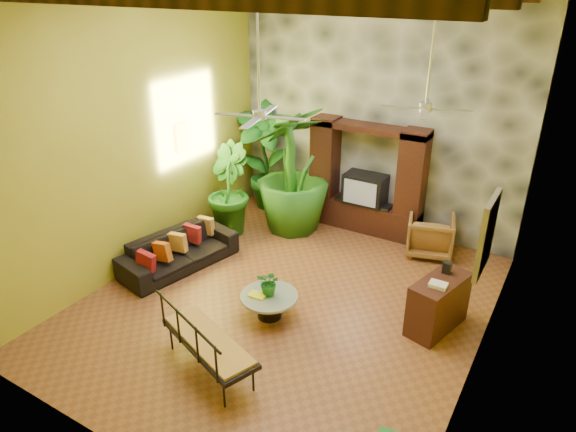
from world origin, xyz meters
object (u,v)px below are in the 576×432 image
Objects in this scene: iron_bench at (205,341)px; side_console at (438,304)px; tall_plant_c at (293,170)px; tall_plant_a at (264,156)px; ceiling_fan_back at (427,93)px; coffee_table at (269,303)px; ceiling_fan_front at (259,100)px; sofa at (179,251)px; wicker_armchair at (430,235)px; tall_plant_b at (227,190)px; entertainment_center at (366,186)px.

iron_bench reaches higher than side_console.
tall_plant_c reaches higher than iron_bench.
ceiling_fan_back is at bearing -24.45° from tall_plant_a.
coffee_table is (1.27, -2.89, -1.06)m from tall_plant_c.
coffee_table is (2.38, -3.53, -0.97)m from tall_plant_a.
sofa is at bearing 170.69° from ceiling_fan_front.
wicker_armchair is at bearing 92.07° from iron_bench.
coffee_table is (-1.55, -3.30, -0.14)m from wicker_armchair.
tall_plant_c is (1.08, 0.81, 0.37)m from tall_plant_b.
iron_bench is at bearing -117.59° from ceiling_fan_back.
tall_plant_c is (-2.90, 1.18, -2.08)m from ceiling_fan_back.
tall_plant_a is 1.30× the size of tall_plant_b.
tall_plant_b is at bearing -177.31° from side_console.
tall_plant_a is (-0.11, 3.08, 0.91)m from sofa.
tall_plant_a is (-2.41, -0.11, 0.26)m from entertainment_center.
entertainment_center is 1.54m from tall_plant_c.
tall_plant_c is (1.00, 2.44, 1.00)m from sofa.
tall_plant_c is at bearing -149.90° from entertainment_center.
ceiling_fan_front is 4.01m from side_console.
entertainment_center is at bearing 129.57° from ceiling_fan_back.
tall_plant_c is at bearing 113.73° from coffee_table.
entertainment_center is 2.85m from tall_plant_b.
ceiling_fan_front is at bearing 46.31° from wicker_armchair.
tall_plant_c is 3.33m from coffee_table.
side_console is (4.69, -1.01, -0.52)m from tall_plant_b.
ceiling_fan_back reaches higher than coffee_table.
iron_bench is at bearing -118.00° from side_console.
coffee_table is (0.17, -0.10, -3.15)m from ceiling_fan_front.
wicker_armchair is (1.52, -0.34, -0.57)m from entertainment_center.
tall_plant_c is 4.62m from iron_bench.
side_console is (2.51, 0.97, -2.98)m from ceiling_fan_front.
ceiling_fan_back is 0.98× the size of tall_plant_b.
side_console is at bearing -69.87° from sofa.
iron_bench reaches higher than coffee_table.
tall_plant_b is 1.08× the size of iron_bench.
iron_bench reaches higher than wicker_armchair.
ceiling_fan_front is (-0.20, -3.54, 2.44)m from entertainment_center.
tall_plant_b reaches higher than sofa.
ceiling_fan_back is (1.60, -1.94, 2.44)m from entertainment_center.
wicker_armchair is 2.37m from side_console.
coffee_table is at bearing 49.43° from wicker_armchair.
tall_plant_c is at bearing 111.57° from ceiling_fan_front.
ceiling_fan_front is at bearing -57.12° from tall_plant_a.
tall_plant_a reaches higher than iron_bench.
tall_plant_c reaches higher than side_console.
ceiling_fan_front is 0.98× the size of tall_plant_b.
tall_plant_c is 1.51× the size of iron_bench.
entertainment_center is 3.99m from sofa.
ceiling_fan_front is 1.00× the size of ceiling_fan_back.
entertainment_center reaches higher than wicker_armchair.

